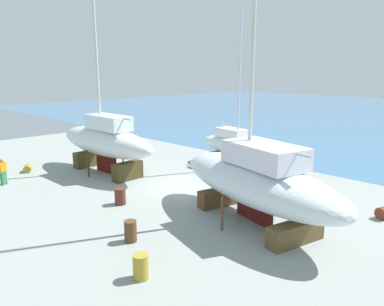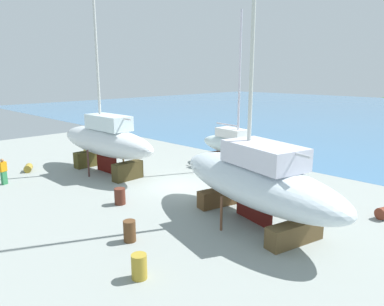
{
  "view_description": "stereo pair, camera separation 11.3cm",
  "coord_description": "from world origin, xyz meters",
  "px_view_note": "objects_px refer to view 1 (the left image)",
  "views": [
    {
      "loc": [
        15.45,
        -14.68,
        7.0
      ],
      "look_at": [
        -0.1,
        1.16,
        1.99
      ],
      "focal_mm": 33.24,
      "sensor_mm": 36.0,
      "label": 1
    },
    {
      "loc": [
        15.53,
        -14.6,
        7.0
      ],
      "look_at": [
        -0.1,
        1.16,
        1.99
      ],
      "focal_mm": 33.24,
      "sensor_mm": 36.0,
      "label": 2
    }
  ],
  "objects_px": {
    "barrel_rust_near": "(86,152)",
    "barrel_tipped_right": "(120,196)",
    "sailboat_far_slipway": "(105,140)",
    "sailboat_mid_port": "(234,146)",
    "worker": "(3,171)",
    "barrel_rust_far": "(141,267)",
    "barrel_tipped_left": "(28,168)",
    "sailboat_small_center": "(256,179)",
    "barrel_blue_faded": "(131,231)"
  },
  "relations": [
    {
      "from": "barrel_rust_near",
      "to": "worker",
      "type": "bearing_deg",
      "value": -64.68
    },
    {
      "from": "barrel_rust_far",
      "to": "sailboat_mid_port",
      "type": "bearing_deg",
      "value": 116.15
    },
    {
      "from": "sailboat_mid_port",
      "to": "barrel_blue_faded",
      "type": "distance_m",
      "value": 13.4
    },
    {
      "from": "sailboat_small_center",
      "to": "barrel_rust_near",
      "type": "height_order",
      "value": "sailboat_small_center"
    },
    {
      "from": "sailboat_far_slipway",
      "to": "sailboat_mid_port",
      "type": "distance_m",
      "value": 9.36
    },
    {
      "from": "barrel_rust_near",
      "to": "barrel_tipped_right",
      "type": "bearing_deg",
      "value": -21.23
    },
    {
      "from": "sailboat_mid_port",
      "to": "barrel_rust_far",
      "type": "xyz_separation_m",
      "value": [
        6.89,
        -14.04,
        -1.26
      ]
    },
    {
      "from": "barrel_rust_near",
      "to": "sailboat_small_center",
      "type": "bearing_deg",
      "value": -4.59
    },
    {
      "from": "sailboat_mid_port",
      "to": "barrel_rust_near",
      "type": "height_order",
      "value": "sailboat_mid_port"
    },
    {
      "from": "sailboat_far_slipway",
      "to": "barrel_tipped_right",
      "type": "height_order",
      "value": "sailboat_far_slipway"
    },
    {
      "from": "sailboat_mid_port",
      "to": "worker",
      "type": "xyz_separation_m",
      "value": [
        -7.92,
        -13.63,
        -0.82
      ]
    },
    {
      "from": "sailboat_far_slipway",
      "to": "barrel_rust_far",
      "type": "bearing_deg",
      "value": 151.18
    },
    {
      "from": "worker",
      "to": "sailboat_mid_port",
      "type": "bearing_deg",
      "value": 38.25
    },
    {
      "from": "sailboat_mid_port",
      "to": "barrel_rust_near",
      "type": "xyz_separation_m",
      "value": [
        -11.65,
        -5.75,
        -1.43
      ]
    },
    {
      "from": "barrel_blue_faded",
      "to": "barrel_tipped_right",
      "type": "bearing_deg",
      "value": 151.02
    },
    {
      "from": "worker",
      "to": "barrel_rust_near",
      "type": "distance_m",
      "value": 8.74
    },
    {
      "from": "sailboat_mid_port",
      "to": "barrel_rust_far",
      "type": "relative_size",
      "value": 12.54
    },
    {
      "from": "worker",
      "to": "barrel_blue_faded",
      "type": "relative_size",
      "value": 1.84
    },
    {
      "from": "barrel_tipped_right",
      "to": "barrel_tipped_left",
      "type": "bearing_deg",
      "value": -174.73
    },
    {
      "from": "sailboat_mid_port",
      "to": "barrel_blue_faded",
      "type": "height_order",
      "value": "sailboat_mid_port"
    },
    {
      "from": "worker",
      "to": "sailboat_small_center",
      "type": "bearing_deg",
      "value": 1.7
    },
    {
      "from": "barrel_tipped_left",
      "to": "barrel_tipped_right",
      "type": "height_order",
      "value": "barrel_tipped_right"
    },
    {
      "from": "sailboat_small_center",
      "to": "barrel_blue_faded",
      "type": "bearing_deg",
      "value": 78.66
    },
    {
      "from": "sailboat_small_center",
      "to": "sailboat_mid_port",
      "type": "bearing_deg",
      "value": -31.91
    },
    {
      "from": "sailboat_small_center",
      "to": "barrel_blue_faded",
      "type": "xyz_separation_m",
      "value": [
        -2.59,
        -5.38,
        -1.66
      ]
    },
    {
      "from": "sailboat_mid_port",
      "to": "barrel_tipped_right",
      "type": "bearing_deg",
      "value": -80.75
    },
    {
      "from": "barrel_blue_faded",
      "to": "sailboat_far_slipway",
      "type": "bearing_deg",
      "value": 152.62
    },
    {
      "from": "barrel_tipped_right",
      "to": "barrel_blue_faded",
      "type": "distance_m",
      "value": 4.57
    },
    {
      "from": "sailboat_mid_port",
      "to": "worker",
      "type": "height_order",
      "value": "sailboat_mid_port"
    },
    {
      "from": "sailboat_small_center",
      "to": "barrel_rust_near",
      "type": "relative_size",
      "value": 20.55
    },
    {
      "from": "barrel_tipped_left",
      "to": "barrel_tipped_right",
      "type": "xyz_separation_m",
      "value": [
        10.27,
        0.95,
        0.19
      ]
    },
    {
      "from": "sailboat_far_slipway",
      "to": "sailboat_small_center",
      "type": "distance_m",
      "value": 12.56
    },
    {
      "from": "sailboat_mid_port",
      "to": "worker",
      "type": "distance_m",
      "value": 15.78
    },
    {
      "from": "barrel_tipped_left",
      "to": "barrel_blue_faded",
      "type": "xyz_separation_m",
      "value": [
        14.27,
        -1.27,
        0.2
      ]
    },
    {
      "from": "sailboat_mid_port",
      "to": "barrel_rust_near",
      "type": "distance_m",
      "value": 13.07
    },
    {
      "from": "sailboat_far_slipway",
      "to": "barrel_tipped_left",
      "type": "distance_m",
      "value": 6.17
    },
    {
      "from": "barrel_rust_far",
      "to": "barrel_blue_faded",
      "type": "distance_m",
      "value": 2.92
    },
    {
      "from": "sailboat_mid_port",
      "to": "barrel_blue_faded",
      "type": "bearing_deg",
      "value": -63.64
    },
    {
      "from": "sailboat_far_slipway",
      "to": "barrel_tipped_left",
      "type": "height_order",
      "value": "sailboat_far_slipway"
    },
    {
      "from": "barrel_tipped_left",
      "to": "barrel_tipped_right",
      "type": "distance_m",
      "value": 10.32
    },
    {
      "from": "sailboat_small_center",
      "to": "worker",
      "type": "relative_size",
      "value": 11.08
    },
    {
      "from": "barrel_rust_near",
      "to": "barrel_tipped_left",
      "type": "bearing_deg",
      "value": -73.0
    },
    {
      "from": "barrel_tipped_left",
      "to": "barrel_rust_near",
      "type": "bearing_deg",
      "value": 107.0
    },
    {
      "from": "sailboat_mid_port",
      "to": "barrel_tipped_left",
      "type": "xyz_separation_m",
      "value": [
        -9.94,
        -11.35,
        -1.44
      ]
    },
    {
      "from": "sailboat_mid_port",
      "to": "barrel_tipped_left",
      "type": "relative_size",
      "value": 12.58
    },
    {
      "from": "worker",
      "to": "sailboat_far_slipway",
      "type": "bearing_deg",
      "value": 48.01
    },
    {
      "from": "barrel_tipped_right",
      "to": "barrel_rust_far",
      "type": "distance_m",
      "value": 7.5
    },
    {
      "from": "sailboat_mid_port",
      "to": "barrel_tipped_right",
      "type": "height_order",
      "value": "sailboat_mid_port"
    },
    {
      "from": "sailboat_mid_port",
      "to": "barrel_rust_far",
      "type": "height_order",
      "value": "sailboat_mid_port"
    },
    {
      "from": "sailboat_far_slipway",
      "to": "sailboat_mid_port",
      "type": "xyz_separation_m",
      "value": [
        5.62,
        7.46,
        -0.65
      ]
    }
  ]
}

